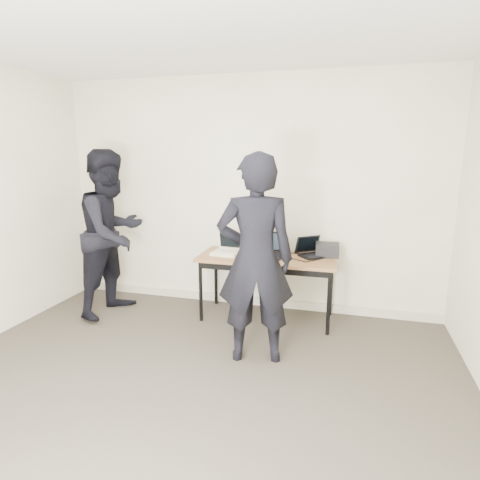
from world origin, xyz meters
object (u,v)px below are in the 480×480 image
at_px(person_typist, 255,260).
at_px(equipment_box, 327,250).
at_px(laptop_right, 311,252).
at_px(person_observer, 113,233).
at_px(laptop_beige, 227,250).
at_px(leather_satchel, 256,240).
at_px(laptop_center, 266,251).
at_px(desk, 267,262).

bearing_deg(person_typist, equipment_box, -131.01).
relative_size(laptop_right, equipment_box, 1.61).
bearing_deg(equipment_box, person_observer, -169.24).
height_order(laptop_right, equipment_box, laptop_right).
distance_m(laptop_beige, leather_satchel, 0.37).
bearing_deg(laptop_beige, equipment_box, 15.57).
distance_m(laptop_center, person_observer, 1.75).
xyz_separation_m(equipment_box, person_observer, (-2.37, -0.45, 0.15)).
bearing_deg(laptop_beige, laptop_center, 8.20).
xyz_separation_m(leather_satchel, person_typist, (0.25, -1.13, 0.08)).
relative_size(laptop_right, person_observer, 0.21).
xyz_separation_m(laptop_right, equipment_box, (0.17, 0.03, 0.02)).
bearing_deg(equipment_box, laptop_center, -165.16).
relative_size(laptop_beige, equipment_box, 1.27).
height_order(laptop_center, equipment_box, laptop_center).
relative_size(laptop_beige, person_observer, 0.17).
bearing_deg(laptop_right, laptop_beige, 151.25).
distance_m(laptop_center, leather_satchel, 0.27).
bearing_deg(person_typist, laptop_center, -98.08).
distance_m(person_typist, person_observer, 1.93).
bearing_deg(laptop_center, person_typist, -92.52).
distance_m(desk, person_typist, 0.94).
bearing_deg(desk, leather_satchel, 127.85).
xyz_separation_m(laptop_center, leather_satchel, (-0.16, 0.21, 0.07)).
bearing_deg(laptop_beige, leather_satchel, 44.52).
bearing_deg(leather_satchel, desk, -61.11).
relative_size(laptop_beige, leather_satchel, 0.82).
height_order(leather_satchel, person_observer, person_observer).
bearing_deg(laptop_right, leather_satchel, 135.37).
relative_size(equipment_box, person_typist, 0.13).
relative_size(desk, laptop_center, 3.92).
xyz_separation_m(laptop_center, laptop_right, (0.49, 0.14, -0.01)).
distance_m(desk, laptop_center, 0.12).
xyz_separation_m(laptop_right, leather_satchel, (-0.64, 0.07, 0.08)).
xyz_separation_m(person_typist, person_observer, (-1.82, 0.64, 0.01)).
xyz_separation_m(laptop_beige, equipment_box, (1.09, 0.19, 0.02)).
height_order(laptop_right, person_typist, person_typist).
distance_m(laptop_center, laptop_right, 0.51).
relative_size(equipment_box, person_observer, 0.13).
bearing_deg(person_observer, laptop_center, -70.58).
relative_size(desk, laptop_right, 3.76).
bearing_deg(equipment_box, desk, -163.06).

